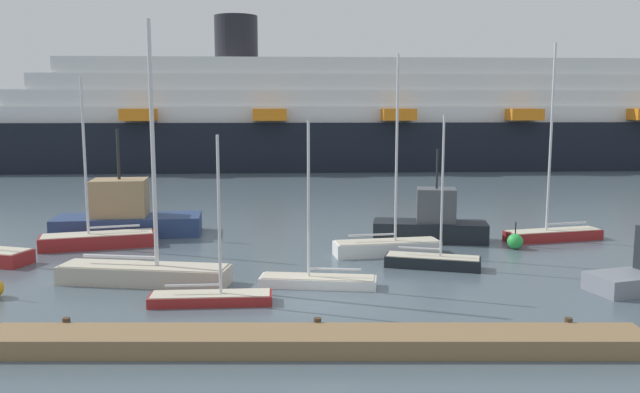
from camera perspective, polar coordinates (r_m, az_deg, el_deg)
ground_plane at (r=24.37m, az=-0.05°, el=-9.16°), size 600.00×600.00×0.00m
dock_pier at (r=19.69m, az=-0.10°, el=-12.53°), size 19.39×1.85×0.69m
sailboat_0 at (r=27.45m, az=-14.99°, el=-6.25°), size 7.09×2.47×10.47m
sailboat_1 at (r=29.53m, az=9.99°, el=-5.50°), size 4.35×2.17×6.78m
sailboat_2 at (r=26.16m, az=-0.06°, el=-7.20°), size 4.73×1.59×6.61m
sailboat_3 at (r=31.66m, az=6.03°, el=-4.25°), size 5.28×2.22×9.54m
sailboat_4 at (r=24.33m, az=-9.37°, el=-8.56°), size 4.52×1.43×6.16m
sailboat_5 at (r=37.00m, az=19.87°, el=-2.86°), size 5.49×2.52×10.35m
sailboat_7 at (r=35.04m, az=-18.73°, el=-3.49°), size 5.80×3.11×8.58m
fishing_boat_1 at (r=37.75m, az=-16.52°, el=-1.60°), size 8.20×3.76×5.89m
fishing_boat_2 at (r=35.11m, az=9.90°, el=-2.32°), size 6.16×2.75×4.91m
channel_buoy_0 at (r=34.21m, az=16.85°, el=-3.78°), size 0.78×0.78×1.38m
cruise_ship at (r=76.08m, az=5.99°, el=6.71°), size 96.59×19.21×16.99m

